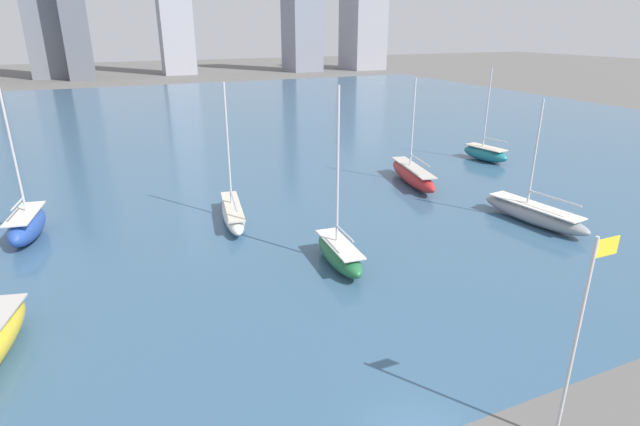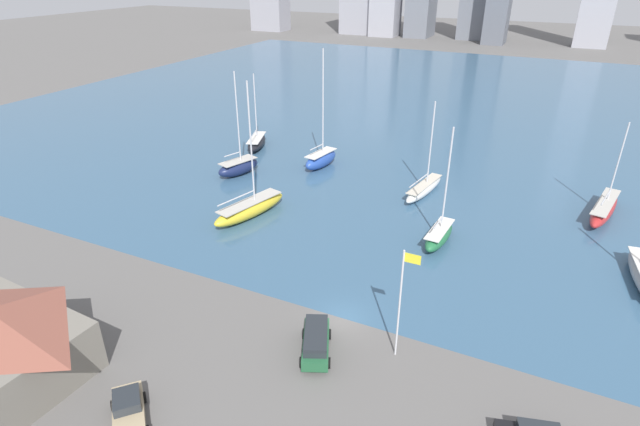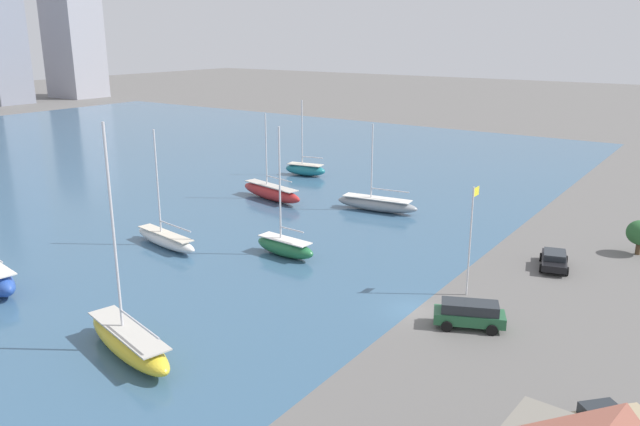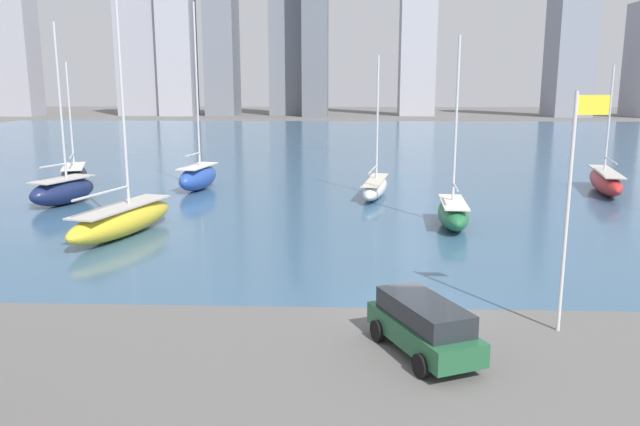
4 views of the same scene
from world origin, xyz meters
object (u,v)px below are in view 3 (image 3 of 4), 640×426
(sailboat_gray, at_px, (377,204))
(sailboat_red, at_px, (271,192))
(sailboat_green, at_px, (285,246))
(parked_pickup_tan, at_px, (608,422))
(sailboat_teal, at_px, (305,169))
(sailboat_yellow, at_px, (129,341))
(parked_suv_green, at_px, (469,314))
(parked_sedan_black, at_px, (554,259))
(sailboat_white, at_px, (165,239))
(flag_pole, at_px, (471,236))

(sailboat_gray, bearing_deg, sailboat_red, 95.49)
(sailboat_red, xyz_separation_m, sailboat_green, (-15.56, -14.18, -0.04))
(parked_pickup_tan, bearing_deg, sailboat_red, 11.44)
(sailboat_green, bearing_deg, parked_pickup_tan, -107.50)
(sailboat_gray, relative_size, parked_pickup_tan, 2.22)
(sailboat_teal, bearing_deg, sailboat_yellow, -166.03)
(parked_suv_green, distance_m, parked_sedan_black, 15.73)
(sailboat_yellow, height_order, parked_sedan_black, sailboat_yellow)
(sailboat_white, xyz_separation_m, sailboat_red, (20.15, 2.80, 0.19))
(flag_pole, bearing_deg, parked_suv_green, -157.06)
(sailboat_green, height_order, sailboat_teal, sailboat_green)
(sailboat_red, relative_size, parked_sedan_black, 2.08)
(sailboat_green, xyz_separation_m, parked_sedan_black, (11.23, -21.94, -0.16))
(sailboat_white, relative_size, parked_pickup_tan, 2.50)
(sailboat_red, bearing_deg, parked_suv_green, -108.08)
(sailboat_green, height_order, parked_suv_green, sailboat_green)
(sailboat_white, relative_size, sailboat_green, 0.94)
(flag_pole, xyz_separation_m, sailboat_gray, (17.51, 18.26, -4.09))
(flag_pole, relative_size, parked_pickup_tan, 1.94)
(sailboat_white, bearing_deg, flag_pole, -69.48)
(sailboat_gray, xyz_separation_m, sailboat_yellow, (-39.57, -3.76, 0.17))
(sailboat_teal, bearing_deg, flag_pole, -137.46)
(sailboat_green, relative_size, parked_pickup_tan, 2.64)
(sailboat_red, distance_m, parked_pickup_tan, 52.92)
(sailboat_gray, bearing_deg, sailboat_yellow, 178.23)
(sailboat_gray, xyz_separation_m, sailboat_red, (-3.07, 13.65, 0.14))
(parked_sedan_black, bearing_deg, flag_pole, -127.75)
(sailboat_white, xyz_separation_m, parked_suv_green, (0.20, -31.44, 0.24))
(sailboat_gray, height_order, parked_sedan_black, sailboat_gray)
(sailboat_green, bearing_deg, flag_pole, -82.09)
(flag_pole, distance_m, parked_sedan_black, 11.71)
(parked_suv_green, bearing_deg, parked_sedan_black, -30.48)
(sailboat_white, bearing_deg, sailboat_green, -58.63)
(sailboat_white, bearing_deg, sailboat_gray, -15.63)
(sailboat_yellow, relative_size, sailboat_teal, 1.37)
(flag_pole, bearing_deg, parked_pickup_tan, -135.76)
(sailboat_white, relative_size, parked_suv_green, 2.17)
(flag_pole, distance_m, sailboat_yellow, 26.69)
(parked_pickup_tan, relative_size, parked_sedan_black, 0.88)
(flag_pole, height_order, parked_sedan_black, flag_pole)
(parked_sedan_black, bearing_deg, parked_pickup_tan, -84.50)
(sailboat_white, bearing_deg, parked_suv_green, -80.21)
(sailboat_white, bearing_deg, parked_pickup_tan, -90.95)
(sailboat_gray, bearing_deg, parked_suv_green, -145.38)
(sailboat_gray, xyz_separation_m, parked_suv_green, (-23.02, -20.59, 0.19))
(sailboat_gray, height_order, sailboat_teal, sailboat_teal)
(sailboat_yellow, distance_m, sailboat_green, 21.19)
(parked_suv_green, bearing_deg, sailboat_white, 66.74)
(sailboat_white, height_order, sailboat_yellow, sailboat_yellow)
(sailboat_green, bearing_deg, sailboat_white, 116.23)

